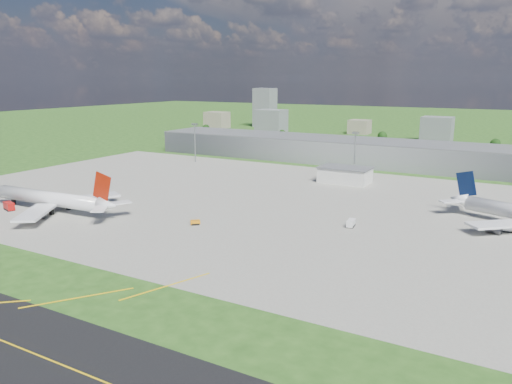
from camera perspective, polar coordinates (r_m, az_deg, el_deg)
The scene contains 20 objects.
ground at distance 322.65m, azimuth 11.40°, elevation 2.82°, with size 1400.00×1400.00×0.00m, color #264D18.
apron at distance 218.58m, azimuth 4.81°, elevation -1.70°, with size 360.00×190.00×0.08m, color gray.
terminal at distance 335.62m, azimuth 12.27°, elevation 4.46°, with size 300.00×42.00×15.00m, color gray.
ops_building at distance 272.15m, azimuth 10.13°, elevation 1.89°, with size 26.00×16.00×8.00m, color silver.
mast_west at distance 334.76m, azimuth -7.01°, elevation 6.39°, with size 3.50×2.00×25.90m.
mast_center at distance 284.02m, azimuth 11.25°, elevation 5.10°, with size 3.50×2.00×25.90m.
airliner_red_twin at distance 225.90m, azimuth -22.11°, elevation -0.81°, with size 70.40×54.84×19.32m.
crash_tender at distance 236.66m, azimuth -26.39°, elevation -1.48°, with size 7.04×4.59×3.38m.
tug_yellow at distance 192.54m, azimuth -6.96°, elevation -3.49°, with size 4.08×3.97×1.80m.
van_white_near at distance 191.82m, azimuth 10.79°, elevation -3.55°, with size 3.08×5.76×2.78m.
van_white_far at distance 203.82m, azimuth 26.67°, elevation -3.78°, with size 5.30×3.31×2.54m.
bldg_far_w at distance 571.29m, azimuth -4.49°, elevation 8.21°, with size 24.00×20.00×18.00m, color gray.
bldg_w at distance 513.00m, azimuth 1.76°, elevation 8.06°, with size 28.00×22.00×24.00m, color slate.
bldg_cw at distance 519.41m, azimuth 11.75°, elevation 7.30°, with size 20.00×18.00×14.00m, color gray.
bldg_c at distance 471.09m, azimuth 19.97°, elevation 6.75°, with size 26.00×20.00×22.00m, color slate.
bldg_tall_w at distance 583.90m, azimuth 1.02°, elevation 9.63°, with size 22.00×20.00×44.00m, color slate.
tree_far_w at distance 519.30m, azimuth -5.73°, elevation 7.30°, with size 7.20×7.20×8.80m.
tree_w at distance 469.05m, azimuth 3.01°, elevation 6.72°, with size 6.75×6.75×8.25m.
tree_c at distance 450.97m, azimuth 14.23°, elevation 6.23°, with size 8.10×8.10×9.90m.
tree_e at distance 431.29m, azimuth 25.67°, elevation 5.03°, with size 7.65×7.65×9.35m.
Camera 1 is at (97.73, -152.57, 54.80)m, focal length 35.00 mm.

